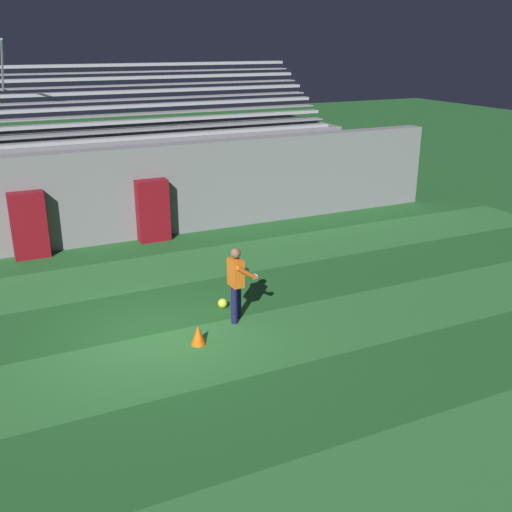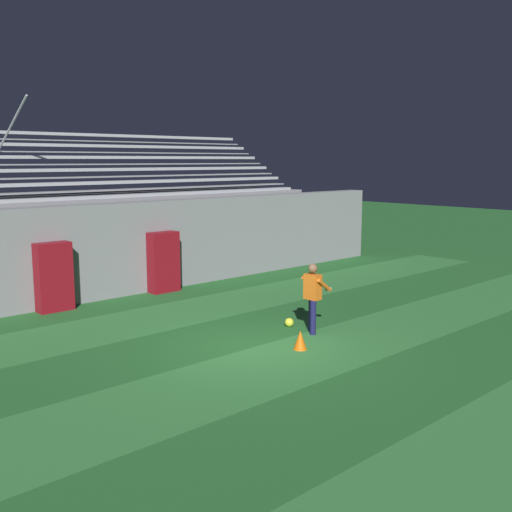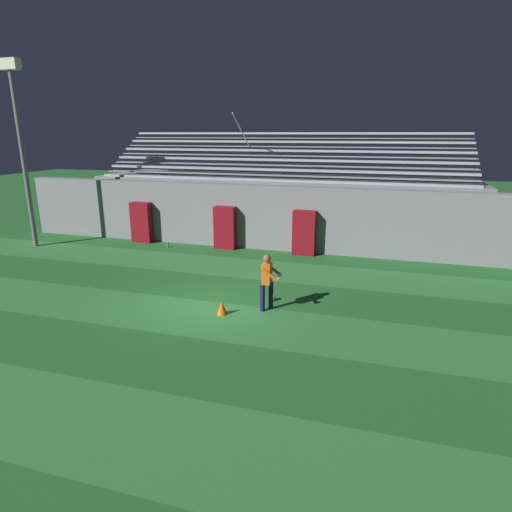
{
  "view_description": "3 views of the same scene",
  "coord_description": "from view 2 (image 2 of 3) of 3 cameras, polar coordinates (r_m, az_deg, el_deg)",
  "views": [
    {
      "loc": [
        -2.87,
        -11.09,
        5.79
      ],
      "look_at": [
        2.43,
        0.09,
        1.3
      ],
      "focal_mm": 42.0,
      "sensor_mm": 36.0,
      "label": 1
    },
    {
      "loc": [
        -8.47,
        -9.43,
        4.06
      ],
      "look_at": [
        1.08,
        0.97,
        1.79
      ],
      "focal_mm": 42.0,
      "sensor_mm": 36.0,
      "label": 2
    },
    {
      "loc": [
        4.8,
        -11.39,
        4.98
      ],
      "look_at": [
        1.47,
        -0.14,
        1.59
      ],
      "focal_mm": 30.0,
      "sensor_mm": 36.0,
      "label": 3
    }
  ],
  "objects": [
    {
      "name": "turf_stripe_mid",
      "position": [
        12.44,
        3.36,
        -9.92
      ],
      "size": [
        28.0,
        2.36,
        0.01
      ],
      "primitive_type": "cube",
      "color": "#337A38",
      "rests_on": "ground"
    },
    {
      "name": "padding_pillar_gate_right",
      "position": [
        18.74,
        -8.8,
        -0.57
      ],
      "size": [
        0.95,
        0.44,
        1.88
      ],
      "primitive_type": "cube",
      "color": "maroon",
      "rests_on": "ground"
    },
    {
      "name": "soccer_ball",
      "position": [
        14.83,
        3.18,
        -6.33
      ],
      "size": [
        0.22,
        0.22,
        0.22
      ],
      "primitive_type": "sphere",
      "color": "yellow",
      "rests_on": "ground"
    },
    {
      "name": "turf_stripe_far",
      "position": [
        15.95,
        -8.99,
        -5.73
      ],
      "size": [
        28.0,
        2.36,
        0.01
      ],
      "primitive_type": "cube",
      "color": "#337A38",
      "rests_on": "ground"
    },
    {
      "name": "ground_plane",
      "position": [
        13.31,
        -0.62,
        -8.63
      ],
      "size": [
        80.0,
        80.0,
        0.0
      ],
      "primitive_type": "plane",
      "color": "#236028"
    },
    {
      "name": "padding_pillar_gate_left",
      "position": [
        17.07,
        -18.7,
        -1.9
      ],
      "size": [
        0.95,
        0.44,
        1.88
      ],
      "primitive_type": "cube",
      "color": "maroon",
      "rests_on": "ground"
    },
    {
      "name": "goalkeeper",
      "position": [
        14.17,
        5.45,
        -3.57
      ],
      "size": [
        0.57,
        0.59,
        1.67
      ],
      "color": "#19194C",
      "rests_on": "ground"
    },
    {
      "name": "back_wall",
      "position": [
        18.24,
        -14.41,
        0.45
      ],
      "size": [
        24.0,
        0.6,
        2.8
      ],
      "primitive_type": "cube",
      "color": "gray",
      "rests_on": "ground"
    },
    {
      "name": "traffic_cone",
      "position": [
        13.1,
        4.24,
        -7.99
      ],
      "size": [
        0.3,
        0.3,
        0.42
      ],
      "primitive_type": "cone",
      "color": "orange",
      "rests_on": "ground"
    },
    {
      "name": "bleacher_stand",
      "position": [
        20.62,
        -17.98,
        1.58
      ],
      "size": [
        18.0,
        4.75,
        5.83
      ],
      "color": "gray",
      "rests_on": "ground"
    }
  ]
}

